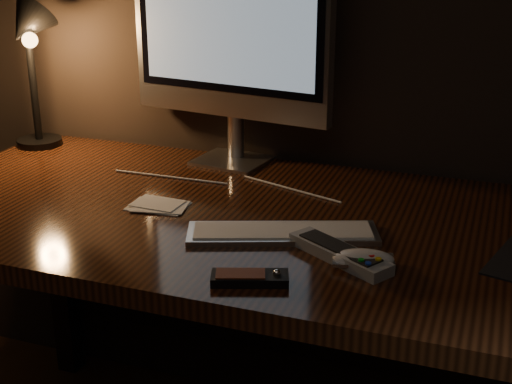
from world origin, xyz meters
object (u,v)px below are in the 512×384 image
(media_remote, at_px, (250,278))
(tv_remote, at_px, (339,253))
(desk_lamp, at_px, (29,47))
(desk, at_px, (271,257))
(keyboard, at_px, (283,232))
(mouse, at_px, (363,261))
(monitor, at_px, (230,31))

(media_remote, height_order, tv_remote, tv_remote)
(media_remote, xyz_separation_m, desk_lamp, (-0.80, 0.53, 0.27))
(desk, bearing_deg, keyboard, -63.84)
(desk, bearing_deg, mouse, -43.05)
(keyboard, relative_size, desk_lamp, 0.90)
(desk, relative_size, keyboard, 4.35)
(desk, xyz_separation_m, monitor, (-0.19, 0.24, 0.46))
(desk, bearing_deg, monitor, 128.43)
(tv_remote, bearing_deg, media_remote, -99.53)
(media_remote, height_order, desk_lamp, desk_lamp)
(mouse, distance_m, tv_remote, 0.05)
(tv_remote, bearing_deg, monitor, 161.83)
(media_remote, xyz_separation_m, tv_remote, (0.12, 0.14, 0.00))
(desk, bearing_deg, tv_remote, -47.11)
(keyboard, xyz_separation_m, mouse, (0.17, -0.08, 0.00))
(mouse, relative_size, desk_lamp, 0.27)
(media_remote, bearing_deg, desk, 83.93)
(keyboard, bearing_deg, monitor, 103.36)
(tv_remote, bearing_deg, desk, 164.06)
(tv_remote, xyz_separation_m, desk_lamp, (-0.92, 0.39, 0.26))
(desk_lamp, bearing_deg, tv_remote, -30.21)
(keyboard, relative_size, media_remote, 2.65)
(mouse, bearing_deg, tv_remote, 148.71)
(media_remote, bearing_deg, mouse, 17.76)
(desk, xyz_separation_m, mouse, (0.25, -0.23, 0.14))
(monitor, distance_m, keyboard, 0.57)
(desk, xyz_separation_m, media_remote, (0.08, -0.36, 0.14))
(keyboard, relative_size, tv_remote, 1.74)
(keyboard, height_order, tv_remote, tv_remote)
(mouse, height_order, media_remote, media_remote)
(monitor, bearing_deg, keyboard, -47.70)
(mouse, xyz_separation_m, media_remote, (-0.17, -0.13, -0.00))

